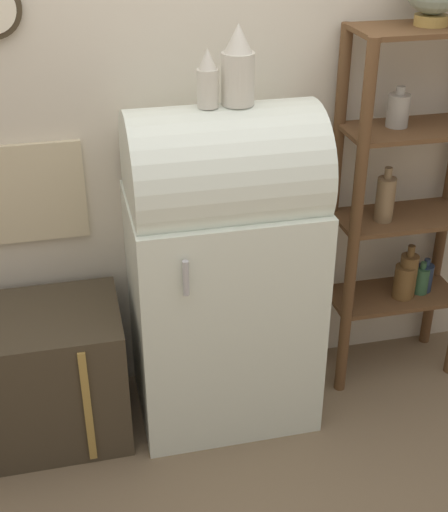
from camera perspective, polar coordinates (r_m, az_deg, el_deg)
name	(u,v)px	position (r m, az deg, el deg)	size (l,w,h in m)	color
ground_plane	(238,444)	(3.11, 1.09, -14.80)	(12.00, 12.00, 0.00)	#7A664C
wall_back	(205,92)	(2.92, -1.55, 12.98)	(7.00, 0.09, 2.70)	beige
refrigerator	(223,268)	(2.90, -0.09, -0.95)	(0.74, 0.58, 1.38)	silver
suitcase_trunk	(34,377)	(3.08, -14.95, -9.31)	(0.74, 0.49, 0.59)	#423828
shelf_unit	(406,205)	(3.18, 14.33, 4.00)	(0.61, 0.31, 1.61)	brown
vase_left	(208,80)	(2.58, -1.32, 13.89)	(0.08, 0.08, 0.21)	beige
vase_center	(238,68)	(2.61, 1.13, 14.84)	(0.12, 0.12, 0.29)	beige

